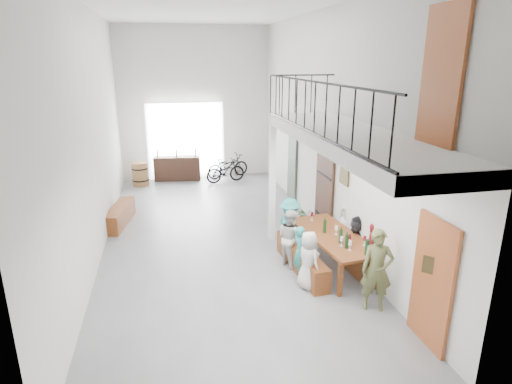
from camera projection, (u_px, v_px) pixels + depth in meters
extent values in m
plane|color=#5F5F61|center=(218.00, 237.00, 10.88)|extent=(12.00, 12.00, 0.00)
plane|color=silver|center=(195.00, 104.00, 15.66)|extent=(5.50, 0.00, 5.50)
plane|color=silver|center=(284.00, 217.00, 4.47)|extent=(5.50, 0.00, 5.50)
plane|color=silver|center=(92.00, 133.00, 9.51)|extent=(0.00, 12.00, 12.00)
plane|color=silver|center=(325.00, 125.00, 10.62)|extent=(0.00, 12.00, 12.00)
plane|color=white|center=(211.00, 2.00, 9.24)|extent=(12.00, 12.00, 0.00)
cube|color=white|center=(186.00, 141.00, 15.93)|extent=(2.80, 0.08, 2.80)
cube|color=brown|center=(432.00, 283.00, 6.54)|extent=(0.06, 0.95, 2.10)
cube|color=#331C13|center=(324.00, 196.00, 10.85)|extent=(0.06, 1.10, 2.00)
cube|color=#313A2F|center=(292.00, 169.00, 13.46)|extent=(0.06, 0.80, 2.00)
cube|color=brown|center=(442.00, 76.00, 6.00)|extent=(0.06, 0.90, 1.95)
cube|color=#3E3418|center=(344.00, 173.00, 9.56)|extent=(0.04, 0.45, 0.55)
cylinder|color=white|center=(307.00, 132.00, 11.83)|extent=(0.04, 0.28, 0.28)
cube|color=white|center=(351.00, 139.00, 7.40)|extent=(1.50, 5.60, 0.25)
cube|color=black|center=(314.00, 81.00, 6.97)|extent=(0.03, 5.60, 0.03)
cube|color=black|center=(312.00, 132.00, 7.21)|extent=(0.03, 5.60, 0.03)
cube|color=black|center=(303.00, 75.00, 9.71)|extent=(1.50, 0.03, 0.03)
cube|color=white|center=(272.00, 184.00, 10.30)|extent=(0.14, 0.14, 2.88)
cube|color=brown|center=(333.00, 236.00, 9.01)|extent=(1.29, 2.53, 0.06)
cube|color=brown|center=(340.00, 279.00, 8.06)|extent=(0.09, 0.09, 0.73)
cube|color=brown|center=(378.00, 272.00, 8.33)|extent=(0.09, 0.09, 0.73)
cube|color=brown|center=(294.00, 237.00, 9.93)|extent=(0.09, 0.09, 0.73)
cube|color=brown|center=(326.00, 233.00, 10.20)|extent=(0.09, 0.09, 0.73)
cube|color=brown|center=(301.00, 260.00, 9.09)|extent=(0.51, 2.19, 0.50)
cube|color=brown|center=(347.00, 256.00, 9.34)|extent=(0.39, 1.88, 0.43)
cylinder|color=black|center=(325.00, 225.00, 9.05)|extent=(0.07, 0.07, 0.35)
cylinder|color=black|center=(347.00, 240.00, 8.32)|extent=(0.07, 0.07, 0.35)
cylinder|color=black|center=(341.00, 235.00, 8.56)|extent=(0.07, 0.07, 0.35)
cube|color=brown|center=(120.00, 215.00, 11.66)|extent=(0.73, 1.84, 0.51)
cylinder|color=#96653B|center=(140.00, 174.00, 15.17)|extent=(0.56, 0.56, 0.84)
cylinder|color=black|center=(141.00, 180.00, 15.23)|extent=(0.57, 0.57, 0.05)
cylinder|color=black|center=(140.00, 168.00, 15.10)|extent=(0.57, 0.57, 0.05)
cube|color=#331C13|center=(177.00, 168.00, 15.87)|extent=(1.72, 0.66, 0.89)
cylinder|color=black|center=(157.00, 154.00, 15.59)|extent=(0.06, 0.06, 0.28)
cylinder|color=black|center=(176.00, 153.00, 15.65)|extent=(0.06, 0.06, 0.28)
cylinder|color=black|center=(195.00, 153.00, 15.75)|extent=(0.06, 0.06, 0.28)
imported|color=beige|center=(308.00, 260.00, 8.30)|extent=(0.54, 0.67, 1.19)
imported|color=teal|center=(300.00, 252.00, 8.76)|extent=(0.33, 0.45, 1.11)
imported|color=beige|center=(290.00, 238.00, 9.24)|extent=(0.66, 0.75, 1.27)
imported|color=teal|center=(290.00, 227.00, 9.75)|extent=(0.63, 0.94, 1.34)
imported|color=#A81C2A|center=(372.00, 251.00, 8.64)|extent=(0.35, 0.74, 1.23)
imported|color=black|center=(356.00, 242.00, 9.18)|extent=(0.71, 1.12, 1.15)
imported|color=beige|center=(347.00, 228.00, 9.92)|extent=(0.46, 0.62, 1.15)
imported|color=#525831|center=(377.00, 270.00, 7.55)|extent=(0.65, 0.54, 1.52)
imported|color=#1E431A|center=(304.00, 215.00, 11.75)|extent=(0.41, 0.36, 0.43)
imported|color=black|center=(228.00, 166.00, 16.20)|extent=(1.79, 1.12, 0.89)
imported|color=black|center=(225.00, 170.00, 15.57)|extent=(1.53, 0.74, 0.88)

